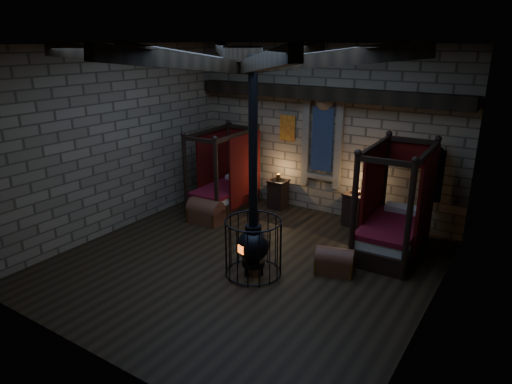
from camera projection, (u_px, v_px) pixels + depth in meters
The scene contains 8 objects.
room at pixel (246, 71), 8.08m from camera, with size 7.02×7.02×4.29m.
bed_left at pixel (225, 189), 12.04m from camera, with size 1.11×2.02×2.08m.
bed_right at pixel (393, 226), 9.56m from camera, with size 1.22×2.21×2.27m.
trunk_left at pixel (206, 212), 11.13m from camera, with size 0.85×0.57×0.61m.
trunk_right at pixel (334, 262), 8.75m from camera, with size 0.81×0.63×0.52m.
nightstand_left at pixel (278, 194), 12.06m from camera, with size 0.48×0.46×0.94m.
nightstand_right at pixel (355, 209), 10.92m from camera, with size 0.58×0.56×0.88m.
stove at pixel (253, 243), 8.56m from camera, with size 1.08×1.08×4.05m.
Camera 1 is at (4.69, -6.80, 4.30)m, focal length 32.00 mm.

